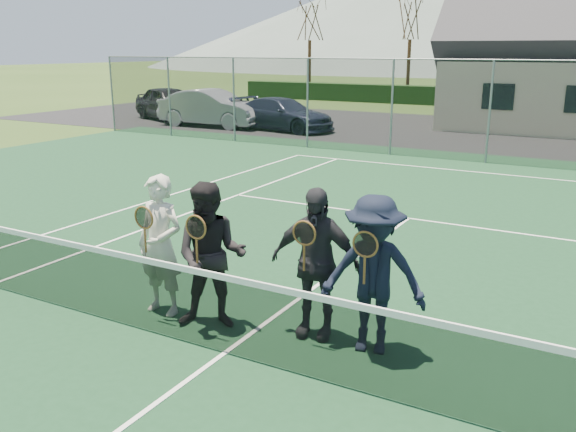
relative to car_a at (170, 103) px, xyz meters
name	(u,v)px	position (x,y,z in m)	size (l,w,h in m)	color
ground	(521,137)	(15.55, 2.28, -0.80)	(220.00, 220.00, 0.00)	#2E4719
court_surface	(225,354)	(15.55, -17.72, -0.79)	(30.00, 30.00, 0.02)	#14381E
tarmac_carpark	(421,130)	(11.55, 2.28, -0.79)	(40.00, 12.00, 0.01)	black
hedge_row	(558,100)	(15.55, 14.28, -0.25)	(40.00, 1.20, 1.10)	black
hill_west	(439,11)	(-9.45, 77.28, 8.20)	(110.00, 110.00, 18.00)	#576860
car_a	(170,103)	(0.00, 0.00, 0.00)	(1.88, 4.68, 1.60)	black
car_b	(212,108)	(3.21, -1.01, 0.00)	(1.69, 4.85, 1.60)	gray
car_c	(283,114)	(6.51, -0.62, -0.13)	(1.87, 4.60, 1.34)	#181D31
court_markings	(225,353)	(15.55, -17.72, -0.77)	(11.03, 23.83, 0.01)	white
tennis_net	(224,310)	(15.55, -17.72, -0.26)	(11.68, 0.08, 1.10)	slate
perimeter_fence	(490,112)	(15.55, -4.22, 0.73)	(30.07, 0.07, 3.02)	slate
tree_a	(310,10)	(-0.45, 15.28, 4.99)	(3.20, 3.20, 7.77)	#351F13
tree_b	(412,6)	(6.55, 15.28, 4.99)	(3.20, 3.20, 7.77)	#362013
player_a	(161,245)	(14.21, -17.18, 0.12)	(0.66, 0.50, 1.80)	beige
player_b	(211,256)	(15.01, -17.20, 0.12)	(1.08, 0.98, 1.80)	black
player_c	(315,263)	(16.20, -16.81, 0.12)	(1.11, 0.61, 1.80)	#25252A
player_d	(373,275)	(16.93, -16.84, 0.12)	(1.28, 0.90, 1.80)	black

